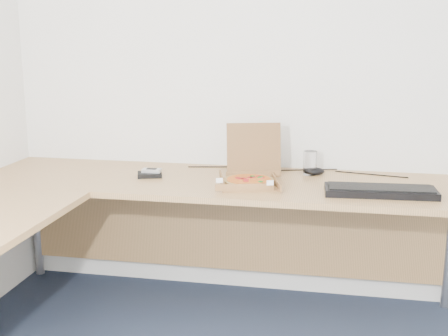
% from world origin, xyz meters
% --- Properties ---
extents(room_shell, '(3.50, 3.50, 2.50)m').
position_xyz_m(room_shell, '(0.00, 0.00, 1.25)').
color(room_shell, white).
rests_on(room_shell, ground).
extents(desk, '(2.50, 2.20, 0.73)m').
position_xyz_m(desk, '(-0.82, 0.97, 0.70)').
color(desk, '#B3844E').
rests_on(desk, ground).
extents(pizza_box, '(0.28, 0.32, 0.28)m').
position_xyz_m(pizza_box, '(-0.33, 1.34, 0.76)').
color(pizza_box, olive).
rests_on(pizza_box, desk).
extents(drinking_glass, '(0.07, 0.07, 0.13)m').
position_xyz_m(drinking_glass, '(-0.05, 1.61, 0.79)').
color(drinking_glass, silver).
rests_on(drinking_glass, desk).
extents(keyboard, '(0.52, 0.21, 0.03)m').
position_xyz_m(keyboard, '(0.29, 1.26, 0.75)').
color(keyboard, black).
rests_on(keyboard, desk).
extents(mouse, '(0.13, 0.11, 0.04)m').
position_xyz_m(mouse, '(-0.03, 1.61, 0.75)').
color(mouse, black).
rests_on(mouse, desk).
extents(wallet, '(0.15, 0.14, 0.02)m').
position_xyz_m(wallet, '(-0.87, 1.40, 0.74)').
color(wallet, black).
rests_on(wallet, desk).
extents(phone, '(0.10, 0.06, 0.02)m').
position_xyz_m(phone, '(-0.86, 1.41, 0.76)').
color(phone, '#B2B5BA').
rests_on(phone, wallet).
extents(dome_speaker, '(0.09, 0.09, 0.07)m').
position_xyz_m(dome_speaker, '(-0.26, 1.68, 0.77)').
color(dome_speaker, black).
rests_on(dome_speaker, desk).
extents(cable_bundle, '(0.57, 0.12, 0.01)m').
position_xyz_m(cable_bundle, '(-0.16, 1.68, 0.73)').
color(cable_bundle, black).
rests_on(cable_bundle, desk).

